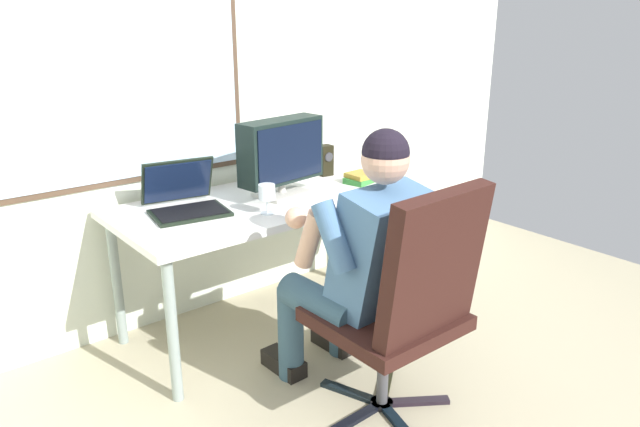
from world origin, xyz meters
The scene contains 9 objects.
wall_rear centered at (-0.03, 2.14, 1.35)m, with size 5.10×0.08×2.69m.
desk centered at (0.17, 1.70, 0.66)m, with size 1.64×0.76×0.72m.
office_chair centered at (0.09, 0.66, 0.57)m, with size 0.57×0.60×1.04m.
person_seated centered at (0.09, 0.93, 0.64)m, with size 0.54×0.76×1.22m.
crt_monitor centered at (0.23, 1.70, 0.95)m, with size 0.49×0.24×0.40m.
laptop centered at (-0.29, 1.79, 0.79)m, with size 0.40×0.40×0.24m.
wine_glass centered at (-0.01, 1.49, 0.82)m, with size 0.08×0.08×0.15m.
desk_speaker centered at (0.66, 1.87, 0.81)m, with size 0.08×0.08×0.18m.
book_stack centered at (0.71, 1.62, 0.75)m, with size 0.19×0.16×0.06m.
Camera 1 is at (-1.53, -0.78, 1.64)m, focal length 33.75 mm.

